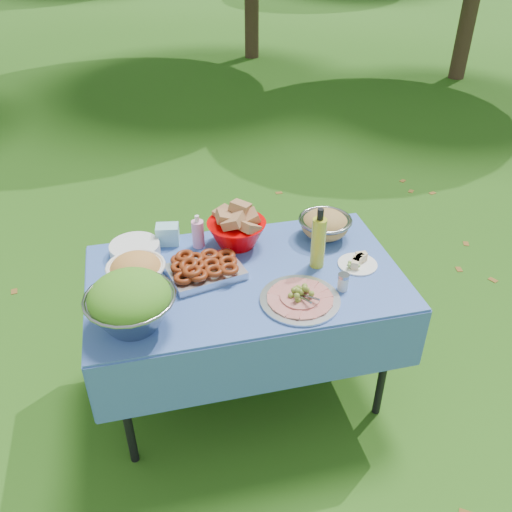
% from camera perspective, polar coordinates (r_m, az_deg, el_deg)
% --- Properties ---
extents(ground, '(80.00, 80.00, 0.00)m').
position_cam_1_polar(ground, '(3.06, -0.97, -13.59)').
color(ground, '#193E0B').
rests_on(ground, ground).
extents(picnic_table, '(1.46, 0.86, 0.76)m').
position_cam_1_polar(picnic_table, '(2.79, -1.05, -8.34)').
color(picnic_table, '#749CE0').
rests_on(picnic_table, ground).
extents(salad_bowl, '(0.45, 0.45, 0.24)m').
position_cam_1_polar(salad_bowl, '(2.25, -13.09, -4.78)').
color(salad_bowl, gray).
rests_on(salad_bowl, picnic_table).
extents(pasta_bowl_white, '(0.26, 0.26, 0.15)m').
position_cam_1_polar(pasta_bowl_white, '(2.51, -12.51, -1.45)').
color(pasta_bowl_white, white).
rests_on(pasta_bowl_white, picnic_table).
extents(plate_stack, '(0.32, 0.32, 0.06)m').
position_cam_1_polar(plate_stack, '(2.74, -12.62, 0.71)').
color(plate_stack, white).
rests_on(plate_stack, picnic_table).
extents(wipes_box, '(0.12, 0.10, 0.10)m').
position_cam_1_polar(wipes_box, '(2.78, -9.28, 2.26)').
color(wipes_box, '#9BE4ED').
rests_on(wipes_box, picnic_table).
extents(sanitizer_bottle, '(0.07, 0.07, 0.18)m').
position_cam_1_polar(sanitizer_bottle, '(2.72, -6.14, 2.63)').
color(sanitizer_bottle, '#FFA1CF').
rests_on(sanitizer_bottle, picnic_table).
extents(bread_bowl, '(0.39, 0.39, 0.20)m').
position_cam_1_polar(bread_bowl, '(2.71, -2.06, 3.02)').
color(bread_bowl, '#E50002').
rests_on(bread_bowl, picnic_table).
extents(pasta_bowl_steel, '(0.30, 0.30, 0.14)m').
position_cam_1_polar(pasta_bowl_steel, '(2.82, 7.27, 3.34)').
color(pasta_bowl_steel, gray).
rests_on(pasta_bowl_steel, picnic_table).
extents(fried_tray, '(0.38, 0.30, 0.08)m').
position_cam_1_polar(fried_tray, '(2.53, -5.36, -1.32)').
color(fried_tray, silver).
rests_on(fried_tray, picnic_table).
extents(charcuterie_platter, '(0.45, 0.45, 0.08)m').
position_cam_1_polar(charcuterie_platter, '(2.38, 4.69, -3.96)').
color(charcuterie_platter, silver).
rests_on(charcuterie_platter, picnic_table).
extents(oil_bottle, '(0.09, 0.09, 0.31)m').
position_cam_1_polar(oil_bottle, '(2.54, 6.61, 1.88)').
color(oil_bottle, gold).
rests_on(oil_bottle, picnic_table).
extents(cheese_plate, '(0.21, 0.21, 0.05)m').
position_cam_1_polar(cheese_plate, '(2.64, 10.68, -0.48)').
color(cheese_plate, white).
rests_on(cheese_plate, picnic_table).
extents(shaker, '(0.07, 0.07, 0.08)m').
position_cam_1_polar(shaker, '(2.46, 9.15, -2.71)').
color(shaker, silver).
rests_on(shaker, picnic_table).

